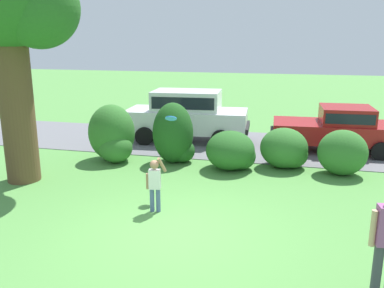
# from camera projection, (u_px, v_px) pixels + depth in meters

# --- Properties ---
(ground_plane) EXTENTS (80.00, 80.00, 0.00)m
(ground_plane) POSITION_uv_depth(u_px,v_px,m) (175.00, 232.00, 8.27)
(ground_plane) COLOR #518E42
(driveway_strip) EXTENTS (28.00, 4.40, 0.02)m
(driveway_strip) POSITION_uv_depth(u_px,v_px,m) (230.00, 144.00, 15.15)
(driveway_strip) COLOR slate
(driveway_strip) RESTS_ON ground
(oak_tree_large) EXTENTS (3.56, 3.29, 6.35)m
(oak_tree_large) POSITION_uv_depth(u_px,v_px,m) (12.00, 4.00, 10.25)
(oak_tree_large) COLOR brown
(oak_tree_large) RESTS_ON ground
(shrub_near_tree) EXTENTS (1.50, 1.53, 1.79)m
(shrub_near_tree) POSITION_uv_depth(u_px,v_px,m) (113.00, 136.00, 13.03)
(shrub_near_tree) COLOR #33702B
(shrub_near_tree) RESTS_ON ground
(shrub_centre_left) EXTENTS (1.31, 1.29, 1.90)m
(shrub_centre_left) POSITION_uv_depth(u_px,v_px,m) (174.00, 135.00, 12.77)
(shrub_centre_left) COLOR #1E511C
(shrub_centre_left) RESTS_ON ground
(shrub_centre) EXTENTS (1.48, 1.53, 1.16)m
(shrub_centre) POSITION_uv_depth(u_px,v_px,m) (232.00, 151.00, 12.18)
(shrub_centre) COLOR #286023
(shrub_centre) RESTS_ON ground
(shrub_centre_right) EXTENTS (1.43, 1.35, 1.21)m
(shrub_centre_right) POSITION_uv_depth(u_px,v_px,m) (286.00, 149.00, 12.34)
(shrub_centre_right) COLOR #33702B
(shrub_centre_right) RESTS_ON ground
(shrub_far_end) EXTENTS (1.38, 1.19, 1.31)m
(shrub_far_end) POSITION_uv_depth(u_px,v_px,m) (342.00, 153.00, 11.65)
(shrub_far_end) COLOR #33702B
(shrub_far_end) RESTS_ON ground
(parked_sedan) EXTENTS (4.48, 2.25, 1.56)m
(parked_sedan) POSITION_uv_depth(u_px,v_px,m) (338.00, 127.00, 14.08)
(parked_sedan) COLOR maroon
(parked_sedan) RESTS_ON ground
(parked_suv) EXTENTS (4.81, 2.34, 1.92)m
(parked_suv) POSITION_uv_depth(u_px,v_px,m) (187.00, 113.00, 15.46)
(parked_suv) COLOR white
(parked_suv) RESTS_ON ground
(child_thrower) EXTENTS (0.43, 0.31, 1.29)m
(child_thrower) POSITION_uv_depth(u_px,v_px,m) (155.00, 181.00, 9.10)
(child_thrower) COLOR #4C608C
(child_thrower) RESTS_ON ground
(frisbee) EXTENTS (0.29, 0.25, 0.19)m
(frisbee) POSITION_uv_depth(u_px,v_px,m) (171.00, 118.00, 9.84)
(frisbee) COLOR #337FDB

